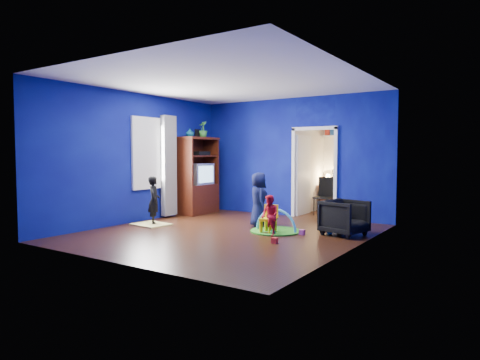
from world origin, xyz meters
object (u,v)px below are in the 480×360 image
Objects in this scene: child_navy at (259,200)px; tv_armoire at (198,176)px; hopper_ball at (263,216)px; child_black at (154,200)px; vase at (190,133)px; crt_tv at (199,174)px; armchair at (344,218)px; toddler_red at (270,215)px; study_desk at (337,197)px; folding_chair at (323,197)px; play_mat at (276,231)px; kid_chair at (268,221)px.

child_navy is 2.58m from tv_armoire.
tv_armoire is 5.10× the size of hopper_ball.
hopper_ball is (2.02, 1.22, -0.33)m from child_black.
vase is 0.30× the size of crt_tv.
crt_tv is (-4.15, 0.78, 0.68)m from armchair.
hopper_ball is at bearing 155.08° from toddler_red.
child_navy is 5.43× the size of vase.
study_desk is (0.48, 3.12, 0.18)m from hopper_ball.
child_black is 2.28m from child_navy.
folding_chair is at bearing 45.01° from armchair.
toddler_red is at bearing -86.72° from study_desk.
folding_chair reaches higher than play_mat.
kid_chair is at bearing -26.33° from crt_tv.
crt_tv is at bearing 23.33° from child_navy.
child_navy is at bearing 107.91° from armchair.
play_mat is (0.61, -0.52, -0.18)m from hopper_ball.
child_black is at bearing -126.51° from folding_chair.
tv_armoire is (-2.38, 0.91, 0.41)m from child_navy.
study_desk is at bearing 121.38° from toddler_red.
armchair is 3.49× the size of vase.
child_navy is at bearing 161.63° from toddler_red.
vase is at bearing -135.53° from study_desk.
kid_chair is (2.58, 0.47, -0.28)m from child_black.
vase is at bearing 163.41° from play_mat.
vase is 0.55× the size of hopper_ball.
tv_armoire is at bearing -179.81° from toddler_red.
toddler_red is 3.12m from folding_chair.
armchair is at bearing -3.70° from hopper_ball.
armchair is 1.42m from toddler_red.
toddler_red reaches higher than kid_chair.
kid_chair is at bearing 154.97° from toddler_red.
folding_chair is (2.81, 1.50, -0.52)m from tv_armoire.
tv_armoire is at bearing 93.28° from armchair.
toddler_red is at bearing -63.15° from kid_chair.
child_black reaches higher than folding_chair.
folding_chair is (0.43, 2.41, -0.11)m from child_navy.
child_navy is at bearing -100.23° from folding_chair.
study_desk is (-1.38, 3.24, 0.04)m from armchair.
child_black is 1.96m from crt_tv.
study_desk reaches higher than armchair.
folding_chair reaches higher than kid_chair.
tv_armoire reaches higher than play_mat.
tv_armoire is 3.30m from kid_chair.
armchair is at bearing -10.64° from crt_tv.
vase is 0.24× the size of study_desk.
vase is at bearing -90.00° from tv_armoire.
child_navy is 2.87m from vase.
child_black reaches higher than armchair.
toddler_red is at bearing -27.91° from tv_armoire.
toddler_red is 3.49m from tv_armoire.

